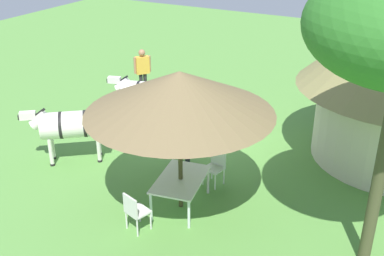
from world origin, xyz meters
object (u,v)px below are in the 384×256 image
shade_umbrella (180,92)px  guest_beside_umbrella (187,128)px  patio_chair_near_hut (216,165)px  zebra_nearest_camera (71,125)px  patio_dining_table (181,181)px  standing_watcher (143,69)px  striped_lounge_chair (222,112)px  patio_chair_west_end (135,210)px  zebra_by_umbrella (147,93)px

shade_umbrella → guest_beside_umbrella: 2.73m
patio_chair_near_hut → zebra_nearest_camera: bearing=22.8°
patio_dining_table → standing_watcher: size_ratio=0.97×
shade_umbrella → guest_beside_umbrella: bearing=-155.5°
standing_watcher → striped_lounge_chair: 3.49m
patio_chair_west_end → zebra_nearest_camera: size_ratio=0.46×
guest_beside_umbrella → zebra_by_umbrella: guest_beside_umbrella is taller
patio_chair_west_end → striped_lounge_chair: bearing=115.7°
patio_dining_table → patio_chair_near_hut: size_ratio=1.90×
patio_chair_west_end → guest_beside_umbrella: guest_beside_umbrella is taller
patio_chair_west_end → patio_chair_near_hut: bearing=93.1°
striped_lounge_chair → zebra_nearest_camera: zebra_nearest_camera is taller
patio_chair_near_hut → zebra_nearest_camera: size_ratio=0.46×
patio_chair_near_hut → patio_dining_table: bearing=90.0°
standing_watcher → zebra_by_umbrella: 2.20m
patio_dining_table → zebra_by_umbrella: zebra_by_umbrella is taller
shade_umbrella → zebra_by_umbrella: 5.25m
guest_beside_umbrella → standing_watcher: bearing=-165.8°
patio_dining_table → guest_beside_umbrella: bearing=-155.5°
patio_chair_near_hut → zebra_nearest_camera: 4.01m
patio_chair_west_end → zebra_by_umbrella: zebra_by_umbrella is taller
standing_watcher → zebra_by_umbrella: bearing=75.8°
zebra_nearest_camera → patio_chair_near_hut: bearing=-116.8°
patio_chair_near_hut → zebra_by_umbrella: 4.30m
guest_beside_umbrella → patio_dining_table: bearing=-8.1°
zebra_by_umbrella → zebra_nearest_camera: bearing=157.1°
shade_umbrella → patio_chair_near_hut: shade_umbrella is taller
patio_dining_table → zebra_nearest_camera: bearing=-98.1°
patio_dining_table → patio_chair_near_hut: bearing=168.4°
striped_lounge_chair → patio_dining_table: bearing=-168.0°
patio_chair_west_end → patio_chair_near_hut: size_ratio=1.00×
shade_umbrella → zebra_by_umbrella: (-3.65, -3.30, -1.84)m
shade_umbrella → standing_watcher: bearing=-139.5°
shade_umbrella → striped_lounge_chair: shade_umbrella is taller
standing_watcher → striped_lounge_chair: standing_watcher is taller
zebra_nearest_camera → zebra_by_umbrella: bearing=-44.0°
guest_beside_umbrella → standing_watcher: standing_watcher is taller
guest_beside_umbrella → striped_lounge_chair: guest_beside_umbrella is taller
standing_watcher → striped_lounge_chair: size_ratio=2.09×
patio_dining_table → striped_lounge_chair: patio_dining_table is taller
zebra_nearest_camera → zebra_by_umbrella: 3.15m
patio_chair_west_end → guest_beside_umbrella: 3.21m
patio_dining_table → zebra_by_umbrella: bearing=-137.9°
guest_beside_umbrella → zebra_nearest_camera: bearing=-96.6°
standing_watcher → shade_umbrella: bearing=79.4°
shade_umbrella → standing_watcher: shade_umbrella is taller
patio_chair_west_end → patio_chair_near_hut: (-2.54, 0.67, 0.00)m
patio_dining_table → patio_chair_west_end: bearing=-17.9°
shade_umbrella → patio_dining_table: bearing=9.5°
patio_chair_west_end → zebra_by_umbrella: (-4.90, -2.90, 0.45)m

